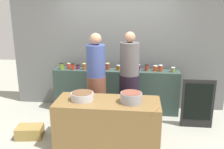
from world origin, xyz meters
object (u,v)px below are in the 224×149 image
object	(u,v)px
preserve_jar_2	(73,66)
preserve_jar_5	(90,67)
preserve_jar_6	(102,67)
preserve_jar_11	(138,67)
cooking_pot_left	(82,96)
preserve_jar_8	(119,68)
preserve_jar_4	(84,66)
preserve_jar_14	(161,68)
preserve_jar_0	(62,66)
preserve_jar_7	(107,66)
preserve_jar_1	(69,66)
preserve_jar_15	(173,70)
preserve_jar_13	(155,68)
wooden_spoon	(156,109)
preserve_jar_3	(78,67)
bread_crate	(30,132)
preserve_jar_12	(147,68)
preserve_jar_10	(131,68)
cooking_pot_center	(131,98)
preserve_jar_9	(125,67)
chalkboard_sign	(198,104)
cook_with_tongs	(96,84)
cook_in_cap	(129,84)

from	to	relation	value
preserve_jar_2	preserve_jar_5	xyz separation A→B (m)	(0.36, 0.03, -0.01)
preserve_jar_6	preserve_jar_11	bearing A→B (deg)	-3.83
cooking_pot_left	preserve_jar_8	bearing A→B (deg)	71.09
preserve_jar_4	preserve_jar_14	world-z (taller)	preserve_jar_4
preserve_jar_0	preserve_jar_7	distance (m)	1.00
preserve_jar_1	preserve_jar_14	bearing A→B (deg)	0.10
preserve_jar_6	preserve_jar_15	world-z (taller)	same
preserve_jar_2	preserve_jar_13	distance (m)	1.76
preserve_jar_14	wooden_spoon	distance (m)	1.69
preserve_jar_4	cooking_pot_left	size ratio (longest dim) A/B	0.37
preserve_jar_0	preserve_jar_7	bearing A→B (deg)	4.36
preserve_jar_2	preserve_jar_3	distance (m)	0.12
preserve_jar_3	preserve_jar_4	bearing A→B (deg)	-12.04
cooking_pot_left	bread_crate	distance (m)	1.24
preserve_jar_15	bread_crate	distance (m)	3.04
preserve_jar_1	preserve_jar_12	xyz separation A→B (m)	(1.69, 0.02, 0.01)
preserve_jar_8	preserve_jar_5	bearing A→B (deg)	-176.18
preserve_jar_10	cooking_pot_center	bearing A→B (deg)	-87.92
preserve_jar_10	cooking_pot_center	size ratio (longest dim) A/B	0.39
preserve_jar_8	bread_crate	xyz separation A→B (m)	(-1.47, -1.33, -0.89)
preserve_jar_9	preserve_jar_14	size ratio (longest dim) A/B	0.84
preserve_jar_12	cooking_pot_left	distance (m)	1.77
preserve_jar_7	chalkboard_sign	bearing A→B (deg)	-18.40
cooking_pot_center	preserve_jar_9	bearing A→B (deg)	97.31
preserve_jar_7	chalkboard_sign	distance (m)	1.97
preserve_jar_7	chalkboard_sign	world-z (taller)	preserve_jar_7
preserve_jar_5	bread_crate	xyz separation A→B (m)	(-0.85, -1.29, -0.90)
preserve_jar_10	cook_with_tongs	xyz separation A→B (m)	(-0.65, -0.59, -0.19)
chalkboard_sign	cooking_pot_center	bearing A→B (deg)	-146.33
preserve_jar_15	cooking_pot_left	xyz separation A→B (m)	(-1.61, -1.35, -0.15)
preserve_jar_9	cook_with_tongs	size ratio (longest dim) A/B	0.06
preserve_jar_8	preserve_jar_6	bearing A→B (deg)	171.09
preserve_jar_11	cooking_pot_center	world-z (taller)	preserve_jar_11
preserve_jar_6	cooking_pot_center	bearing A→B (deg)	-64.76
preserve_jar_1	cook_in_cap	size ratio (longest dim) A/B	0.07
preserve_jar_10	preserve_jar_15	xyz separation A→B (m)	(0.86, 0.02, -0.02)
preserve_jar_6	wooden_spoon	size ratio (longest dim) A/B	0.44
preserve_jar_5	preserve_jar_11	world-z (taller)	preserve_jar_11
preserve_jar_8	preserve_jar_11	distance (m)	0.42
preserve_jar_13	bread_crate	bearing A→B (deg)	-148.97
preserve_jar_6	cooking_pot_left	bearing A→B (deg)	-94.06
preserve_jar_0	bread_crate	bearing A→B (deg)	-100.61
cooking_pot_center	preserve_jar_13	bearing A→B (deg)	72.50
cooking_pot_left	chalkboard_sign	xyz separation A→B (m)	(2.03, 0.79, -0.36)
preserve_jar_10	cook_with_tongs	bearing A→B (deg)	-137.61
preserve_jar_3	preserve_jar_12	size ratio (longest dim) A/B	0.74
preserve_jar_12	cook_in_cap	world-z (taller)	cook_in_cap
preserve_jar_1	cook_in_cap	xyz separation A→B (m)	(1.35, -0.57, -0.18)
preserve_jar_6	preserve_jar_13	distance (m)	1.15
preserve_jar_8	preserve_jar_13	world-z (taller)	preserve_jar_13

